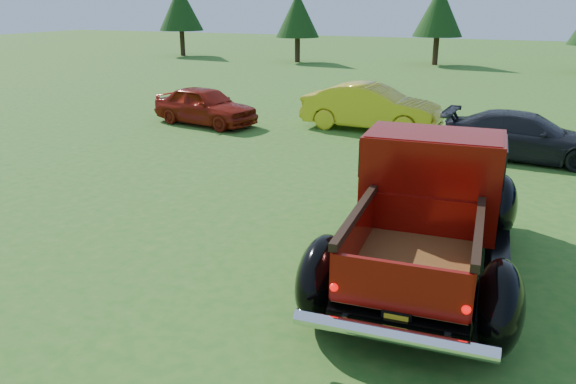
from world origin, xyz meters
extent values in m
plane|color=#29621C|center=(0.00, 0.00, 0.00)|extent=(120.00, 120.00, 0.00)
cylinder|color=#332114|center=(-22.00, 30.00, 0.94)|extent=(0.36, 0.36, 1.87)
cone|color=black|center=(-22.00, 30.00, 3.54)|extent=(3.33, 3.33, 3.33)
cylinder|color=#332114|center=(-12.00, 29.00, 0.83)|extent=(0.36, 0.36, 1.66)
cone|color=black|center=(-12.00, 29.00, 3.13)|extent=(2.94, 2.94, 2.94)
cylinder|color=#332114|center=(-3.00, 31.00, 0.90)|extent=(0.36, 0.36, 1.80)
cone|color=black|center=(-3.00, 31.00, 3.40)|extent=(3.20, 3.20, 3.20)
cylinder|color=black|center=(1.15, -1.43, 0.45)|extent=(0.33, 0.92, 0.90)
cylinder|color=black|center=(3.06, -1.31, 0.45)|extent=(0.33, 0.92, 0.90)
cylinder|color=black|center=(0.92, 2.16, 0.45)|extent=(0.33, 0.92, 0.90)
cylinder|color=black|center=(2.83, 2.29, 0.45)|extent=(0.33, 0.92, 0.90)
cube|color=black|center=(1.99, 0.48, 0.51)|extent=(1.91, 5.38, 0.23)
cube|color=maroon|center=(1.87, 2.34, 0.97)|extent=(2.02, 1.81, 0.70)
cube|color=silver|center=(1.81, 3.20, 0.96)|extent=(1.80, 0.18, 0.56)
cube|color=maroon|center=(1.96, 0.88, 1.35)|extent=(2.08, 1.42, 1.46)
cube|color=black|center=(1.96, 0.88, 1.74)|extent=(2.12, 1.31, 0.56)
cube|color=maroon|center=(1.96, 0.88, 2.05)|extent=(1.99, 1.30, 0.09)
cube|color=brown|center=(2.08, -0.92, 0.70)|extent=(1.66, 2.34, 0.06)
cube|color=maroon|center=(1.32, -0.97, 0.99)|extent=(0.20, 2.25, 0.59)
cube|color=maroon|center=(2.84, -0.87, 0.99)|extent=(0.20, 2.25, 0.59)
cube|color=maroon|center=(2.01, 0.20, 0.99)|extent=(1.52, 0.15, 0.59)
cube|color=maroon|center=(2.15, -2.04, 0.99)|extent=(1.52, 0.16, 0.59)
cube|color=black|center=(1.32, -0.97, 1.34)|extent=(0.25, 2.25, 0.10)
cube|color=black|center=(2.84, -0.87, 1.34)|extent=(0.25, 2.25, 0.10)
ellipsoid|color=black|center=(1.04, -1.44, 0.59)|extent=(0.59, 1.22, 0.99)
ellipsoid|color=black|center=(3.18, -1.30, 0.59)|extent=(0.59, 1.22, 0.99)
ellipsoid|color=black|center=(0.81, 2.16, 0.59)|extent=(0.59, 1.22, 0.99)
ellipsoid|color=black|center=(2.94, 2.29, 0.59)|extent=(0.59, 1.22, 0.99)
cube|color=black|center=(0.93, 0.36, 0.37)|extent=(0.51, 2.38, 0.07)
cube|color=black|center=(3.06, 0.50, 0.37)|extent=(0.51, 2.38, 0.07)
cylinder|color=silver|center=(2.17, -2.32, 0.56)|extent=(2.20, 0.32, 0.18)
cube|color=black|center=(2.15, -2.09, 0.62)|extent=(0.34, 0.04, 0.17)
cube|color=gold|center=(2.15, -2.10, 0.62)|extent=(0.27, 0.03, 0.11)
sphere|color=#CC0505|center=(1.43, -2.12, 0.88)|extent=(0.10, 0.10, 0.10)
sphere|color=#CC0505|center=(2.87, -2.03, 0.88)|extent=(0.10, 0.10, 0.10)
imported|color=maroon|center=(-6.85, 8.58, 0.64)|extent=(3.97, 2.20, 1.28)
imported|color=gold|center=(-1.50, 10.03, 0.73)|extent=(4.45, 1.64, 1.46)
imported|color=black|center=(3.18, 8.11, 0.61)|extent=(4.31, 1.98, 1.22)
camera|label=1|loc=(3.22, -7.54, 3.95)|focal=35.00mm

